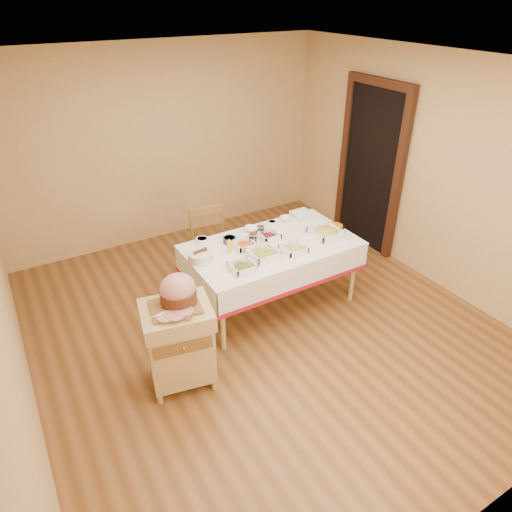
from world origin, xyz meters
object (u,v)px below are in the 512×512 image
(dining_table, at_px, (272,257))
(bread_basket, at_px, (201,256))
(brass_platter, at_px, (330,228))
(plate_stack, at_px, (302,215))
(ham_on_board, at_px, (178,293))
(preserve_jar_left, at_px, (253,239))
(preserve_jar_right, at_px, (261,231))
(dining_chair, at_px, (212,248))
(butcher_cart, at_px, (179,341))
(mustard_bottle, at_px, (229,246))

(dining_table, distance_m, bread_basket, 0.82)
(bread_basket, bearing_deg, brass_platter, -5.24)
(bread_basket, relative_size, plate_stack, 1.16)
(dining_table, distance_m, ham_on_board, 1.46)
(preserve_jar_left, bearing_deg, bread_basket, -176.46)
(preserve_jar_left, relative_size, plate_stack, 0.52)
(preserve_jar_left, bearing_deg, ham_on_board, -148.12)
(preserve_jar_right, relative_size, brass_platter, 0.30)
(ham_on_board, relative_size, brass_platter, 1.23)
(dining_chair, relative_size, brass_platter, 2.75)
(bread_basket, xyz_separation_m, brass_platter, (1.53, -0.14, -0.03))
(dining_table, bearing_deg, plate_stack, 29.60)
(dining_table, height_order, preserve_jar_right, preserve_jar_right)
(ham_on_board, bearing_deg, bread_basket, 52.81)
(butcher_cart, height_order, plate_stack, butcher_cart)
(butcher_cart, distance_m, bread_basket, 0.95)
(mustard_bottle, bearing_deg, plate_stack, 14.69)
(dining_chair, bearing_deg, preserve_jar_left, -66.57)
(ham_on_board, xyz_separation_m, preserve_jar_right, (1.30, 0.83, -0.14))
(dining_chair, relative_size, bread_basket, 3.77)
(dining_chair, bearing_deg, brass_platter, -32.40)
(dining_table, xyz_separation_m, mustard_bottle, (-0.47, 0.08, 0.23))
(bread_basket, distance_m, plate_stack, 1.48)
(ham_on_board, distance_m, plate_stack, 2.18)
(preserve_jar_right, distance_m, plate_stack, 0.67)
(dining_chair, bearing_deg, mustard_bottle, -96.70)
(dining_table, distance_m, dining_chair, 0.79)
(dining_table, relative_size, bread_basket, 7.11)
(ham_on_board, height_order, brass_platter, ham_on_board)
(dining_chair, xyz_separation_m, mustard_bottle, (-0.07, -0.59, 0.33))
(butcher_cart, relative_size, mustard_bottle, 5.12)
(mustard_bottle, relative_size, bread_basket, 0.63)
(dining_chair, bearing_deg, dining_table, -59.19)
(dining_table, xyz_separation_m, dining_chair, (-0.40, 0.67, -0.10))
(dining_chair, height_order, preserve_jar_left, dining_chair)
(dining_table, distance_m, preserve_jar_right, 0.32)
(bread_basket, height_order, brass_platter, bread_basket)
(butcher_cart, relative_size, brass_platter, 2.35)
(preserve_jar_left, bearing_deg, dining_chair, 113.43)
(dining_table, relative_size, ham_on_board, 4.20)
(plate_stack, bearing_deg, bread_basket, -168.64)
(dining_table, bearing_deg, dining_chair, 120.81)
(bread_basket, bearing_deg, preserve_jar_right, 11.50)
(ham_on_board, bearing_deg, plate_stack, 26.06)
(preserve_jar_left, distance_m, plate_stack, 0.86)
(mustard_bottle, bearing_deg, ham_on_board, -141.34)
(mustard_bottle, distance_m, brass_platter, 1.22)
(dining_table, xyz_separation_m, preserve_jar_left, (-0.16, 0.12, 0.21))
(preserve_jar_left, height_order, preserve_jar_right, preserve_jar_left)
(dining_chair, distance_m, preserve_jar_right, 0.67)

